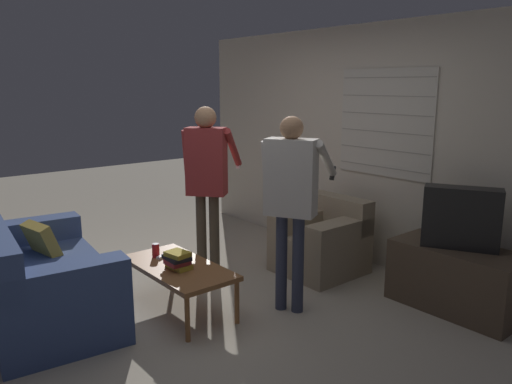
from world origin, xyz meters
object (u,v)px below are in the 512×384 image
(couch_blue, at_px, (40,281))
(book_stack, at_px, (178,260))
(soda_can, at_px, (156,250))
(armchair_beige, at_px, (323,242))
(tv, at_px, (461,218))
(spare_remote, at_px, (162,256))
(person_left_standing, at_px, (207,173))
(coffee_table, at_px, (178,270))
(person_right_standing, at_px, (291,191))

(couch_blue, bearing_deg, book_stack, 60.87)
(couch_blue, xyz_separation_m, soda_can, (0.29, 0.92, 0.14))
(armchair_beige, distance_m, tv, 1.47)
(couch_blue, xyz_separation_m, spare_remote, (0.33, 0.96, 0.09))
(soda_can, bearing_deg, spare_remote, 37.58)
(couch_blue, distance_m, tv, 3.57)
(armchair_beige, distance_m, spare_remote, 1.71)
(couch_blue, bearing_deg, armchair_beige, 80.89)
(person_left_standing, bearing_deg, tv, -6.99)
(couch_blue, bearing_deg, tv, 60.05)
(couch_blue, relative_size, tv, 2.77)
(spare_remote, bearing_deg, person_left_standing, 81.16)
(spare_remote, bearing_deg, coffee_table, -23.75)
(tv, height_order, person_left_standing, person_left_standing)
(coffee_table, xyz_separation_m, book_stack, (0.07, -0.04, 0.12))
(armchair_beige, xyz_separation_m, spare_remote, (-0.40, -1.66, 0.10))
(person_left_standing, xyz_separation_m, book_stack, (0.52, -0.66, -0.60))
(person_right_standing, height_order, soda_can, person_right_standing)
(coffee_table, distance_m, person_right_standing, 1.18)
(soda_can, relative_size, spare_remote, 0.94)
(armchair_beige, relative_size, soda_can, 6.28)
(armchair_beige, distance_m, person_right_standing, 1.26)
(coffee_table, distance_m, spare_remote, 0.27)
(book_stack, bearing_deg, person_right_standing, 56.13)
(couch_blue, bearing_deg, person_left_standing, 91.22)
(person_left_standing, xyz_separation_m, spare_remote, (0.18, -0.62, -0.66))
(couch_blue, height_order, person_right_standing, person_right_standing)
(book_stack, relative_size, spare_remote, 1.77)
(couch_blue, height_order, person_left_standing, person_left_standing)
(coffee_table, height_order, soda_can, soda_can)
(book_stack, bearing_deg, coffee_table, 147.66)
(tv, xyz_separation_m, person_right_standing, (-0.91, -1.12, 0.24))
(tv, relative_size, book_stack, 2.68)
(couch_blue, relative_size, armchair_beige, 2.24)
(couch_blue, height_order, soda_can, couch_blue)
(armchair_beige, height_order, person_left_standing, person_left_standing)
(book_stack, relative_size, soda_can, 1.90)
(person_left_standing, bearing_deg, book_stack, -91.65)
(tv, relative_size, soda_can, 5.08)
(armchair_beige, bearing_deg, person_right_standing, 116.89)
(person_right_standing, relative_size, spare_remote, 12.48)
(coffee_table, relative_size, person_left_standing, 0.64)
(tv, bearing_deg, person_right_standing, 23.06)
(person_left_standing, distance_m, book_stack, 1.03)
(armchair_beige, distance_m, book_stack, 1.71)
(armchair_beige, bearing_deg, book_stack, 87.51)
(couch_blue, relative_size, coffee_table, 1.60)
(coffee_table, xyz_separation_m, person_left_standing, (-0.45, 0.62, 0.71))
(armchair_beige, height_order, spare_remote, armchair_beige)
(coffee_table, height_order, book_stack, book_stack)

